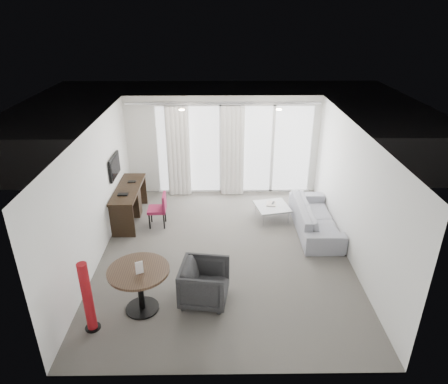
{
  "coord_description": "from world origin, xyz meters",
  "views": [
    {
      "loc": [
        -0.09,
        -6.92,
        4.66
      ],
      "look_at": [
        0.0,
        0.6,
        1.1
      ],
      "focal_mm": 32.0,
      "sensor_mm": 36.0,
      "label": 1
    }
  ],
  "objects_px": {
    "rattan_chair_b": "(272,162)",
    "sofa": "(315,217)",
    "red_lamp": "(87,297)",
    "tub_armchair": "(205,283)",
    "desk": "(130,204)",
    "desk_chair": "(157,210)",
    "coffee_table": "(272,212)",
    "round_table": "(140,290)",
    "rattan_chair_a": "(260,160)"
  },
  "relations": [
    {
      "from": "desk_chair",
      "to": "coffee_table",
      "type": "height_order",
      "value": "desk_chair"
    },
    {
      "from": "tub_armchair",
      "to": "sofa",
      "type": "bearing_deg",
      "value": -37.56
    },
    {
      "from": "rattan_chair_a",
      "to": "round_table",
      "type": "bearing_deg",
      "value": -92.39
    },
    {
      "from": "sofa",
      "to": "desk",
      "type": "bearing_deg",
      "value": 82.58
    },
    {
      "from": "desk",
      "to": "red_lamp",
      "type": "distance_m",
      "value": 3.56
    },
    {
      "from": "desk_chair",
      "to": "coffee_table",
      "type": "relative_size",
      "value": 1.07
    },
    {
      "from": "tub_armchair",
      "to": "rattan_chair_a",
      "type": "height_order",
      "value": "rattan_chair_a"
    },
    {
      "from": "rattan_chair_a",
      "to": "red_lamp",
      "type": "bearing_deg",
      "value": -96.27
    },
    {
      "from": "red_lamp",
      "to": "rattan_chair_a",
      "type": "distance_m",
      "value": 7.15
    },
    {
      "from": "tub_armchair",
      "to": "rattan_chair_b",
      "type": "height_order",
      "value": "rattan_chair_b"
    },
    {
      "from": "red_lamp",
      "to": "tub_armchair",
      "type": "relative_size",
      "value": 1.54
    },
    {
      "from": "coffee_table",
      "to": "rattan_chair_a",
      "type": "xyz_separation_m",
      "value": [
        -0.03,
        2.84,
        0.24
      ]
    },
    {
      "from": "sofa",
      "to": "desk_chair",
      "type": "bearing_deg",
      "value": 86.04
    },
    {
      "from": "desk",
      "to": "tub_armchair",
      "type": "bearing_deg",
      "value": -57.48
    },
    {
      "from": "desk",
      "to": "rattan_chair_b",
      "type": "relative_size",
      "value": 2.23
    },
    {
      "from": "round_table",
      "to": "tub_armchair",
      "type": "relative_size",
      "value": 1.25
    },
    {
      "from": "round_table",
      "to": "coffee_table",
      "type": "bearing_deg",
      "value": 50.51
    },
    {
      "from": "coffee_table",
      "to": "rattan_chair_b",
      "type": "xyz_separation_m",
      "value": [
        0.32,
        2.73,
        0.22
      ]
    },
    {
      "from": "round_table",
      "to": "sofa",
      "type": "distance_m",
      "value": 4.31
    },
    {
      "from": "sofa",
      "to": "rattan_chair_b",
      "type": "xyz_separation_m",
      "value": [
        -0.59,
        3.27,
        0.07
      ]
    },
    {
      "from": "round_table",
      "to": "rattan_chair_a",
      "type": "relative_size",
      "value": 1.23
    },
    {
      "from": "red_lamp",
      "to": "sofa",
      "type": "bearing_deg",
      "value": 35.65
    },
    {
      "from": "coffee_table",
      "to": "sofa",
      "type": "height_order",
      "value": "sofa"
    },
    {
      "from": "round_table",
      "to": "red_lamp",
      "type": "height_order",
      "value": "red_lamp"
    },
    {
      "from": "desk_chair",
      "to": "rattan_chair_a",
      "type": "bearing_deg",
      "value": 48.38
    },
    {
      "from": "round_table",
      "to": "desk_chair",
      "type": "bearing_deg",
      "value": 92.47
    },
    {
      "from": "desk_chair",
      "to": "desk",
      "type": "bearing_deg",
      "value": 154.32
    },
    {
      "from": "red_lamp",
      "to": "rattan_chair_b",
      "type": "relative_size",
      "value": 1.58
    },
    {
      "from": "rattan_chair_a",
      "to": "rattan_chair_b",
      "type": "bearing_deg",
      "value": 3.38
    },
    {
      "from": "coffee_table",
      "to": "round_table",
      "type": "bearing_deg",
      "value": -129.49
    },
    {
      "from": "desk",
      "to": "red_lamp",
      "type": "xyz_separation_m",
      "value": [
        0.09,
        -3.55,
        0.21
      ]
    },
    {
      "from": "red_lamp",
      "to": "sofa",
      "type": "relative_size",
      "value": 0.57
    },
    {
      "from": "rattan_chair_b",
      "to": "sofa",
      "type": "bearing_deg",
      "value": -59.5
    },
    {
      "from": "desk_chair",
      "to": "tub_armchair",
      "type": "bearing_deg",
      "value": -67.19
    },
    {
      "from": "sofa",
      "to": "rattan_chair_a",
      "type": "height_order",
      "value": "rattan_chair_a"
    },
    {
      "from": "red_lamp",
      "to": "coffee_table",
      "type": "height_order",
      "value": "red_lamp"
    },
    {
      "from": "round_table",
      "to": "coffee_table",
      "type": "relative_size",
      "value": 1.35
    },
    {
      "from": "desk_chair",
      "to": "rattan_chair_a",
      "type": "relative_size",
      "value": 0.98
    },
    {
      "from": "red_lamp",
      "to": "tub_armchair",
      "type": "height_order",
      "value": "red_lamp"
    },
    {
      "from": "desk",
      "to": "desk_chair",
      "type": "height_order",
      "value": "desk"
    },
    {
      "from": "rattan_chair_b",
      "to": "coffee_table",
      "type": "bearing_deg",
      "value": -76.36
    },
    {
      "from": "round_table",
      "to": "sofa",
      "type": "relative_size",
      "value": 0.46
    },
    {
      "from": "sofa",
      "to": "rattan_chair_b",
      "type": "height_order",
      "value": "rattan_chair_b"
    },
    {
      "from": "desk",
      "to": "round_table",
      "type": "xyz_separation_m",
      "value": [
        0.8,
        -3.11,
        -0.01
      ]
    },
    {
      "from": "round_table",
      "to": "sofa",
      "type": "height_order",
      "value": "round_table"
    },
    {
      "from": "desk",
      "to": "coffee_table",
      "type": "distance_m",
      "value": 3.37
    },
    {
      "from": "coffee_table",
      "to": "rattan_chair_a",
      "type": "distance_m",
      "value": 2.85
    },
    {
      "from": "round_table",
      "to": "sofa",
      "type": "bearing_deg",
      "value": 36.45
    },
    {
      "from": "desk_chair",
      "to": "round_table",
      "type": "xyz_separation_m",
      "value": [
        0.12,
        -2.81,
        0.0
      ]
    },
    {
      "from": "tub_armchair",
      "to": "rattan_chair_a",
      "type": "relative_size",
      "value": 0.98
    }
  ]
}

